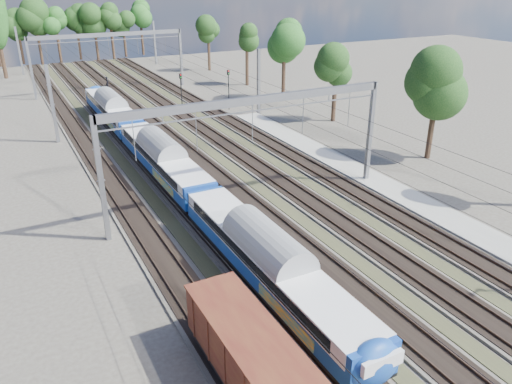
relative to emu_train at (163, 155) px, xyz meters
name	(u,v)px	position (x,y,z in m)	size (l,w,h in m)	color
track_bed	(187,152)	(4.50, 6.33, -2.30)	(21.00, 130.00, 0.34)	#47423A
platform	(457,224)	(16.50, -18.67, -2.25)	(3.00, 70.00, 0.30)	gray
catenary	(163,78)	(4.83, 14.01, 4.00)	(25.65, 130.00, 9.00)	slate
tree_belt	(120,26)	(10.63, 56.59, 5.90)	(40.34, 101.04, 11.86)	black
emu_train	(163,155)	(0.00, 0.00, 0.00)	(2.79, 59.10, 4.08)	black
worker	(107,82)	(4.28, 42.64, -1.50)	(0.66, 0.43, 1.81)	black
signal_near	(181,89)	(9.40, 21.15, 1.01)	(0.37, 0.34, 5.39)	black
signal_far	(229,85)	(15.96, 20.60, 1.01)	(0.39, 0.36, 5.40)	black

